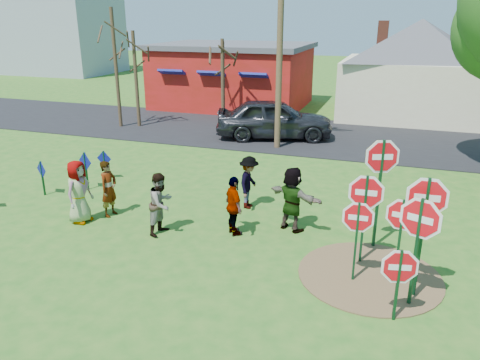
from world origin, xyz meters
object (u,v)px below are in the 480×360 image
object	(u,v)px
stop_sign_c	(425,211)
stop_sign_a	(358,224)
stop_sign_d	(402,221)
person_a	(79,192)
person_b	(109,189)
suv	(274,119)
stop_sign_b	(381,167)
utility_pole	(280,45)

from	to	relation	value
stop_sign_c	stop_sign_a	bearing A→B (deg)	169.03
stop_sign_c	stop_sign_d	size ratio (longest dim) A/B	1.32
stop_sign_d	person_a	world-z (taller)	stop_sign_d
person_a	person_b	distance (m)	0.85
stop_sign_a	person_b	xyz separation A→B (m)	(-7.12, 1.37, -0.53)
stop_sign_c	stop_sign_d	bearing A→B (deg)	133.43
person_b	suv	bearing A→B (deg)	-7.26
stop_sign_b	person_a	size ratio (longest dim) A/B	1.63
stop_sign_c	person_b	world-z (taller)	stop_sign_c
stop_sign_d	person_b	xyz separation A→B (m)	(-8.00, 1.18, -0.65)
person_b	suv	size ratio (longest dim) A/B	0.31
person_b	utility_pole	size ratio (longest dim) A/B	0.20
stop_sign_b	person_b	distance (m)	7.57
stop_sign_b	stop_sign_c	xyz separation A→B (m)	(0.95, -2.01, -0.20)
stop_sign_d	person_a	size ratio (longest dim) A/B	1.15
stop_sign_c	suv	distance (m)	13.46
stop_sign_a	person_b	world-z (taller)	stop_sign_a
stop_sign_a	utility_pole	world-z (taller)	utility_pole
utility_pole	stop_sign_c	bearing A→B (deg)	-61.43
stop_sign_b	utility_pole	world-z (taller)	utility_pole
stop_sign_c	person_a	xyz separation A→B (m)	(-8.93, 0.92, -1.03)
stop_sign_a	person_a	world-z (taller)	stop_sign_a
stop_sign_b	stop_sign_d	bearing A→B (deg)	-91.96
stop_sign_d	utility_pole	xyz separation A→B (m)	(-5.23, 9.94, 2.93)
stop_sign_a	stop_sign_d	world-z (taller)	stop_sign_d
stop_sign_b	utility_pole	bearing A→B (deg)	98.40
person_a	utility_pole	size ratio (longest dim) A/B	0.22
person_a	person_b	world-z (taller)	person_a
person_b	suv	xyz separation A→B (m)	(2.21, 10.34, 0.13)
stop_sign_b	utility_pole	distance (m)	9.81
stop_sign_c	person_a	bearing A→B (deg)	172.13
utility_pole	suv	bearing A→B (deg)	109.62
stop_sign_d	person_b	size ratio (longest dim) A/B	1.26
person_b	utility_pole	bearing A→B (deg)	-12.79
suv	utility_pole	world-z (taller)	utility_pole
stop_sign_d	person_a	distance (m)	8.57
person_b	suv	distance (m)	10.58
stop_sign_a	suv	world-z (taller)	stop_sign_a
stop_sign_d	suv	bearing A→B (deg)	126.51
stop_sign_c	suv	world-z (taller)	stop_sign_c
suv	stop_sign_d	bearing A→B (deg)	-169.75
stop_sign_c	person_b	bearing A→B (deg)	167.40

